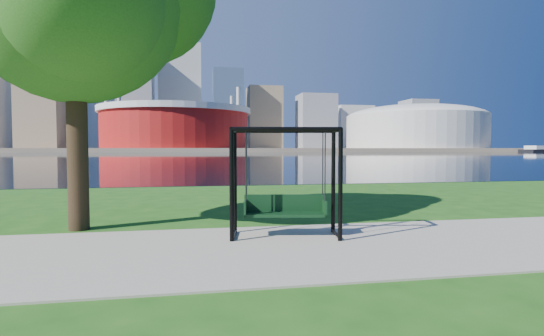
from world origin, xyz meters
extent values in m
plane|color=#1E5114|center=(0.00, 0.00, 0.00)|extent=(900.00, 900.00, 0.00)
cube|color=#9E937F|center=(0.00, -0.50, 0.01)|extent=(120.00, 4.00, 0.03)
cube|color=black|center=(0.00, 102.00, 0.01)|extent=(900.00, 180.00, 0.02)
cube|color=#937F60|center=(0.00, 306.00, 1.00)|extent=(900.00, 228.00, 2.00)
cylinder|color=maroon|center=(-10.00, 235.00, 13.00)|extent=(80.00, 80.00, 22.00)
cylinder|color=silver|center=(-10.00, 235.00, 22.50)|extent=(83.00, 83.00, 3.00)
cylinder|color=silver|center=(22.91, 254.00, 18.00)|extent=(2.00, 2.00, 32.00)
cylinder|color=silver|center=(-42.91, 254.00, 18.00)|extent=(2.00, 2.00, 32.00)
cylinder|color=silver|center=(-42.91, 216.00, 18.00)|extent=(2.00, 2.00, 32.00)
cylinder|color=silver|center=(22.91, 216.00, 18.00)|extent=(2.00, 2.00, 32.00)
cylinder|color=beige|center=(135.00, 235.00, 12.00)|extent=(84.00, 84.00, 20.00)
ellipsoid|color=beige|center=(135.00, 235.00, 21.00)|extent=(84.00, 84.00, 15.12)
cube|color=#998466|center=(-100.00, 300.00, 46.00)|extent=(26.00, 26.00, 88.00)
cube|color=slate|center=(-70.00, 325.00, 49.50)|extent=(30.00, 24.00, 95.00)
cube|color=gray|center=(-40.00, 305.00, 38.00)|extent=(24.00, 24.00, 72.00)
cube|color=silver|center=(-10.00, 335.00, 42.00)|extent=(32.00, 28.00, 80.00)
cube|color=slate|center=(25.00, 310.00, 31.00)|extent=(22.00, 22.00, 58.00)
cube|color=#998466|center=(55.00, 325.00, 26.00)|extent=(26.00, 26.00, 48.00)
cube|color=gray|center=(95.00, 315.00, 23.00)|extent=(28.00, 24.00, 42.00)
cube|color=silver|center=(135.00, 340.00, 20.00)|extent=(30.00, 26.00, 36.00)
cube|color=gray|center=(185.00, 320.00, 22.00)|extent=(24.00, 24.00, 40.00)
cube|color=#998466|center=(225.00, 335.00, 18.00)|extent=(26.00, 26.00, 32.00)
sphere|color=#998466|center=(-100.00, 300.00, 93.50)|extent=(10.00, 10.00, 10.00)
cylinder|color=black|center=(-0.45, 0.17, 1.04)|extent=(0.09, 0.09, 2.08)
cylinder|color=black|center=(1.51, -0.17, 1.04)|extent=(0.09, 0.09, 2.08)
cylinder|color=black|center=(-0.31, 0.97, 1.04)|extent=(0.09, 0.09, 2.08)
cylinder|color=black|center=(1.65, 0.63, 1.04)|extent=(0.09, 0.09, 2.08)
cylinder|color=black|center=(0.53, 0.00, 2.08)|extent=(1.97, 0.42, 0.08)
cylinder|color=black|center=(0.67, 0.80, 2.08)|extent=(1.97, 0.42, 0.08)
cylinder|color=black|center=(-0.38, 0.57, 2.08)|extent=(0.22, 0.81, 0.08)
cylinder|color=black|center=(-0.38, 0.57, 0.07)|extent=(0.20, 0.81, 0.06)
cylinder|color=black|center=(1.58, 0.23, 2.08)|extent=(0.22, 0.81, 0.08)
cylinder|color=black|center=(1.58, 0.23, 0.07)|extent=(0.20, 0.81, 0.06)
cube|color=black|center=(0.60, 0.40, 0.45)|extent=(1.63, 0.67, 0.05)
cube|color=black|center=(0.63, 0.57, 0.65)|extent=(1.56, 0.31, 0.34)
cube|color=black|center=(-0.15, 0.53, 0.58)|extent=(0.11, 0.41, 0.31)
cube|color=black|center=(1.35, 0.27, 0.58)|extent=(0.11, 0.41, 0.31)
cylinder|color=#323237|center=(-0.16, 0.36, 1.38)|extent=(0.03, 0.03, 1.31)
cylinder|color=#323237|center=(1.31, 0.11, 1.38)|extent=(0.03, 0.03, 1.31)
cylinder|color=#323237|center=(-0.11, 0.69, 1.38)|extent=(0.03, 0.03, 1.31)
cylinder|color=#323237|center=(1.36, 0.44, 1.38)|extent=(0.03, 0.03, 1.31)
cylinder|color=black|center=(-3.52, 2.01, 2.10)|extent=(0.42, 0.42, 4.20)
camera|label=1|loc=(-1.15, -7.52, 1.72)|focal=28.00mm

